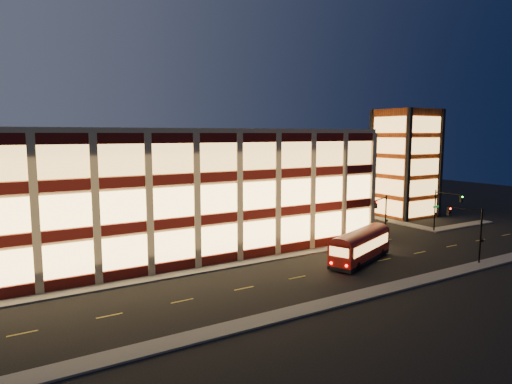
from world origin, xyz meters
TOP-DOWN VIEW (x-y plane):
  - ground at (0.00, 0.00)m, footprint 200.00×200.00m
  - sidewalk_office_south at (-3.00, 1.00)m, footprint 54.00×2.00m
  - sidewalk_office_east at (23.00, 17.00)m, footprint 2.00×30.00m
  - sidewalk_tower_south at (40.00, 1.00)m, footprint 14.00×2.00m
  - sidewalk_tower_west at (34.00, 17.00)m, footprint 2.00×30.00m
  - sidewalk_near at (0.00, -13.00)m, footprint 100.00×2.00m
  - office_building at (-2.91, 16.91)m, footprint 50.45×30.45m
  - stair_tower at (39.95, 11.95)m, footprint 8.60×8.60m
  - traffic_signal_far at (22.21, 0.24)m, footprint 3.79×1.87m
  - traffic_signal_right at (33.50, -0.62)m, footprint 1.20×4.37m
  - traffic_signal_near at (23.50, -11.03)m, footprint 0.32×4.45m
  - trolley_bus at (13.19, -5.15)m, footprint 10.66×6.34m

SIDE VIEW (x-z plane):
  - ground at x=0.00m, z-range 0.00..0.00m
  - sidewalk_office_south at x=-3.00m, z-range 0.00..0.15m
  - sidewalk_office_east at x=23.00m, z-range 0.00..0.15m
  - sidewalk_tower_south at x=40.00m, z-range 0.00..0.15m
  - sidewalk_tower_west at x=34.00m, z-range 0.00..0.15m
  - sidewalk_near at x=0.00m, z-range 0.00..0.15m
  - trolley_bus at x=13.19m, z-range 0.19..3.73m
  - traffic_signal_right at x=33.50m, z-range 1.10..7.10m
  - traffic_signal_far at x=22.21m, z-range 1.11..7.11m
  - traffic_signal_near at x=23.50m, z-range 1.13..7.13m
  - office_building at x=-2.91m, z-range 0.00..14.50m
  - stair_tower at x=39.95m, z-range -0.01..17.99m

